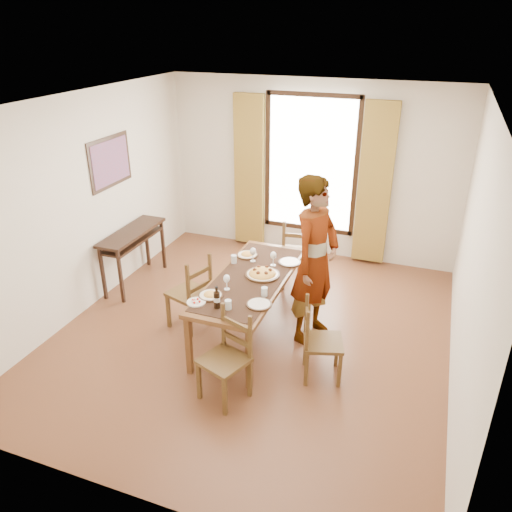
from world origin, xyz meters
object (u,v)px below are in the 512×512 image
(console_table, at_px, (132,239))
(dining_table, at_px, (251,283))
(pasta_platter, at_px, (262,272))
(man, at_px, (315,261))

(console_table, relative_size, dining_table, 0.60)
(console_table, xyz_separation_m, pasta_platter, (2.11, -0.53, 0.12))
(console_table, height_order, pasta_platter, pasta_platter)
(console_table, distance_m, dining_table, 2.09)
(dining_table, xyz_separation_m, man, (0.69, 0.22, 0.30))
(man, bearing_deg, dining_table, 124.85)
(dining_table, distance_m, man, 0.79)
(console_table, bearing_deg, pasta_platter, -14.17)
(dining_table, height_order, pasta_platter, pasta_platter)
(man, relative_size, pasta_platter, 4.94)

